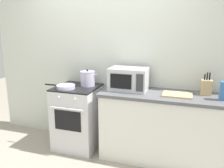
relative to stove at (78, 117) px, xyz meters
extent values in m
cube|color=silver|center=(0.65, 0.37, 0.79)|extent=(4.40, 0.10, 2.50)
cube|color=white|center=(1.25, 0.02, -0.02)|extent=(1.64, 0.56, 0.88)
cube|color=#59595E|center=(1.25, 0.02, 0.44)|extent=(1.70, 0.60, 0.04)
cube|color=silver|center=(0.00, 0.00, -0.01)|extent=(0.60, 0.60, 0.90)
cube|color=black|center=(0.00, 0.00, 0.45)|extent=(0.60, 0.60, 0.02)
cube|color=black|center=(0.00, -0.30, 0.06)|extent=(0.39, 0.01, 0.28)
cylinder|color=silver|center=(0.00, -0.33, 0.24)|extent=(0.48, 0.02, 0.02)
cylinder|color=silver|center=(-0.12, -0.31, 0.38)|extent=(0.04, 0.02, 0.04)
cylinder|color=silver|center=(0.12, -0.31, 0.38)|extent=(0.04, 0.02, 0.04)
cylinder|color=silver|center=(0.12, 0.10, 0.56)|extent=(0.20, 0.20, 0.20)
cylinder|color=silver|center=(0.12, 0.10, 0.67)|extent=(0.21, 0.21, 0.01)
sphere|color=black|center=(0.12, 0.10, 0.69)|extent=(0.03, 0.03, 0.03)
cylinder|color=silver|center=(0.00, 0.10, 0.63)|extent=(0.05, 0.01, 0.01)
cylinder|color=silver|center=(0.25, 0.10, 0.63)|extent=(0.05, 0.01, 0.01)
cylinder|color=silver|center=(-0.10, -0.14, 0.48)|extent=(0.25, 0.25, 0.05)
cylinder|color=black|center=(-0.32, -0.14, 0.49)|extent=(0.20, 0.02, 0.02)
cube|color=silver|center=(0.74, 0.08, 0.61)|extent=(0.50, 0.36, 0.30)
cube|color=black|center=(0.68, -0.10, 0.61)|extent=(0.28, 0.01, 0.19)
cube|color=#38383D|center=(0.93, -0.10, 0.61)|extent=(0.09, 0.01, 0.22)
cube|color=tan|center=(1.38, 0.00, 0.47)|extent=(0.36, 0.26, 0.02)
cube|color=tan|center=(1.72, 0.14, 0.55)|extent=(0.13, 0.10, 0.19)
cylinder|color=black|center=(1.69, 0.14, 0.69)|extent=(0.02, 0.02, 0.07)
cylinder|color=black|center=(1.72, 0.14, 0.70)|extent=(0.02, 0.02, 0.09)
cylinder|color=black|center=(1.75, 0.14, 0.70)|extent=(0.02, 0.02, 0.09)
cube|color=teal|center=(1.89, -0.03, 0.57)|extent=(0.08, 0.08, 0.22)
camera|label=1|loc=(1.51, -2.93, 1.30)|focal=37.94mm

